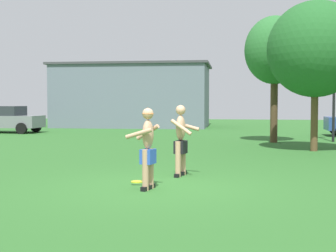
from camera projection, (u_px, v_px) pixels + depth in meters
name	position (u px, v px, depth m)	size (l,w,h in m)	color
ground_plane	(158.00, 187.00, 10.03)	(80.00, 80.00, 0.00)	#2D6628
player_with_cap	(148.00, 145.00, 9.70)	(0.67, 0.66, 1.70)	black
player_in_black	(181.00, 138.00, 11.48)	(0.69, 0.70, 1.74)	black
frisbee	(137.00, 182.00, 10.63)	(0.27, 0.27, 0.03)	yellow
car_gray_near_post	(4.00, 119.00, 27.86)	(4.37, 2.18, 1.58)	slate
lamp_post	(334.00, 76.00, 21.31)	(0.60, 0.24, 4.76)	black
outbuilding_behind_lot	(133.00, 96.00, 34.87)	(11.36, 6.41, 4.59)	slate
tree_right_field	(315.00, 49.00, 17.22)	(3.52, 3.52, 5.53)	brown
tree_behind_players	(275.00, 51.00, 20.94)	(2.68, 2.68, 5.66)	#4C3823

